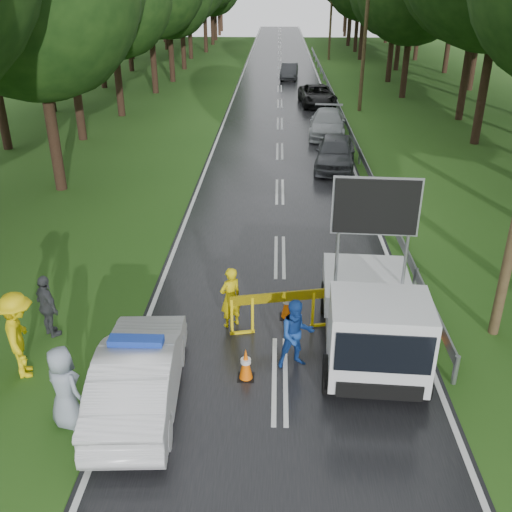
{
  "coord_description": "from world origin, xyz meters",
  "views": [
    {
      "loc": [
        -0.14,
        -9.89,
        7.77
      ],
      "look_at": [
        -0.64,
        3.38,
        1.3
      ],
      "focal_mm": 40.0,
      "sensor_mm": 36.0,
      "label": 1
    }
  ],
  "objects_px": {
    "queue_car_second": "(328,123)",
    "queue_car_third": "(317,95)",
    "queue_car_first": "(335,152)",
    "civilian": "(296,334)",
    "police_sedan": "(140,374)",
    "queue_car_fourth": "(289,71)",
    "work_truck": "(372,317)",
    "officer": "(230,298)",
    "barrier": "(283,302)"
  },
  "relations": [
    {
      "from": "civilian",
      "to": "queue_car_third",
      "type": "relative_size",
      "value": 0.34
    },
    {
      "from": "work_truck",
      "to": "queue_car_second",
      "type": "relative_size",
      "value": 1.05
    },
    {
      "from": "queue_car_second",
      "to": "queue_car_third",
      "type": "xyz_separation_m",
      "value": [
        -0.07,
        8.32,
        -0.01
      ]
    },
    {
      "from": "queue_car_first",
      "to": "queue_car_second",
      "type": "relative_size",
      "value": 0.92
    },
    {
      "from": "officer",
      "to": "queue_car_third",
      "type": "bearing_deg",
      "value": -135.31
    },
    {
      "from": "police_sedan",
      "to": "queue_car_second",
      "type": "height_order",
      "value": "police_sedan"
    },
    {
      "from": "civilian",
      "to": "queue_car_fourth",
      "type": "distance_m",
      "value": 40.32
    },
    {
      "from": "queue_car_fourth",
      "to": "officer",
      "type": "bearing_deg",
      "value": -88.66
    },
    {
      "from": "work_truck",
      "to": "queue_car_third",
      "type": "xyz_separation_m",
      "value": [
        0.49,
        28.71,
        -0.37
      ]
    },
    {
      "from": "queue_car_second",
      "to": "queue_car_third",
      "type": "distance_m",
      "value": 8.32
    },
    {
      "from": "barrier",
      "to": "queue_car_second",
      "type": "distance_m",
      "value": 19.6
    },
    {
      "from": "queue_car_first",
      "to": "officer",
      "type": "bearing_deg",
      "value": -98.26
    },
    {
      "from": "officer",
      "to": "civilian",
      "type": "height_order",
      "value": "civilian"
    },
    {
      "from": "queue_car_fourth",
      "to": "work_truck",
      "type": "bearing_deg",
      "value": -83.91
    },
    {
      "from": "queue_car_first",
      "to": "barrier",
      "type": "bearing_deg",
      "value": -92.9
    },
    {
      "from": "officer",
      "to": "civilian",
      "type": "bearing_deg",
      "value": 97.46
    },
    {
      "from": "officer",
      "to": "queue_car_fourth",
      "type": "relative_size",
      "value": 0.41
    },
    {
      "from": "barrier",
      "to": "queue_car_first",
      "type": "bearing_deg",
      "value": 67.87
    },
    {
      "from": "queue_car_fourth",
      "to": "queue_car_third",
      "type": "bearing_deg",
      "value": -76.9
    },
    {
      "from": "queue_car_first",
      "to": "queue_car_third",
      "type": "bearing_deg",
      "value": 97.19
    },
    {
      "from": "work_truck",
      "to": "civilian",
      "type": "xyz_separation_m",
      "value": [
        -1.69,
        -0.44,
        -0.21
      ]
    },
    {
      "from": "queue_car_first",
      "to": "civilian",
      "type": "bearing_deg",
      "value": -90.9
    },
    {
      "from": "barrier",
      "to": "officer",
      "type": "distance_m",
      "value": 1.29
    },
    {
      "from": "police_sedan",
      "to": "queue_car_first",
      "type": "relative_size",
      "value": 1.02
    },
    {
      "from": "queue_car_first",
      "to": "queue_car_second",
      "type": "height_order",
      "value": "queue_car_first"
    },
    {
      "from": "work_truck",
      "to": "queue_car_second",
      "type": "xyz_separation_m",
      "value": [
        0.56,
        20.39,
        -0.36
      ]
    },
    {
      "from": "queue_car_second",
      "to": "officer",
      "type": "bearing_deg",
      "value": -95.57
    },
    {
      "from": "work_truck",
      "to": "barrier",
      "type": "xyz_separation_m",
      "value": [
        -1.97,
        0.96,
        -0.22
      ]
    },
    {
      "from": "civilian",
      "to": "queue_car_third",
      "type": "height_order",
      "value": "civilian"
    },
    {
      "from": "civilian",
      "to": "queue_car_third",
      "type": "xyz_separation_m",
      "value": [
        2.18,
        29.14,
        -0.15
      ]
    },
    {
      "from": "civilian",
      "to": "queue_car_fourth",
      "type": "xyz_separation_m",
      "value": [
        0.45,
        40.32,
        -0.18
      ]
    },
    {
      "from": "officer",
      "to": "civilian",
      "type": "relative_size",
      "value": 0.98
    },
    {
      "from": "work_truck",
      "to": "queue_car_third",
      "type": "height_order",
      "value": "work_truck"
    },
    {
      "from": "police_sedan",
      "to": "queue_car_fourth",
      "type": "relative_size",
      "value": 1.13
    },
    {
      "from": "barrier",
      "to": "queue_car_first",
      "type": "height_order",
      "value": "queue_car_first"
    },
    {
      "from": "officer",
      "to": "queue_car_fourth",
      "type": "height_order",
      "value": "officer"
    },
    {
      "from": "queue_car_first",
      "to": "queue_car_fourth",
      "type": "bearing_deg",
      "value": 101.13
    },
    {
      "from": "police_sedan",
      "to": "officer",
      "type": "relative_size",
      "value": 2.73
    },
    {
      "from": "officer",
      "to": "queue_car_second",
      "type": "height_order",
      "value": "officer"
    },
    {
      "from": "officer",
      "to": "barrier",
      "type": "bearing_deg",
      "value": 135.05
    },
    {
      "from": "work_truck",
      "to": "queue_car_second",
      "type": "height_order",
      "value": "work_truck"
    },
    {
      "from": "queue_car_second",
      "to": "queue_car_third",
      "type": "bearing_deg",
      "value": 96.13
    },
    {
      "from": "officer",
      "to": "queue_car_second",
      "type": "distance_m",
      "value": 19.64
    },
    {
      "from": "police_sedan",
      "to": "queue_car_first",
      "type": "bearing_deg",
      "value": -111.77
    },
    {
      "from": "queue_car_third",
      "to": "civilian",
      "type": "bearing_deg",
      "value": -98.82
    },
    {
      "from": "police_sedan",
      "to": "queue_car_fourth",
      "type": "distance_m",
      "value": 41.83
    },
    {
      "from": "civilian",
      "to": "queue_car_second",
      "type": "distance_m",
      "value": 20.95
    },
    {
      "from": "queue_car_first",
      "to": "work_truck",
      "type": "bearing_deg",
      "value": -84.48
    },
    {
      "from": "queue_car_second",
      "to": "queue_car_third",
      "type": "relative_size",
      "value": 0.97
    },
    {
      "from": "queue_car_first",
      "to": "queue_car_fourth",
      "type": "relative_size",
      "value": 1.1
    }
  ]
}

